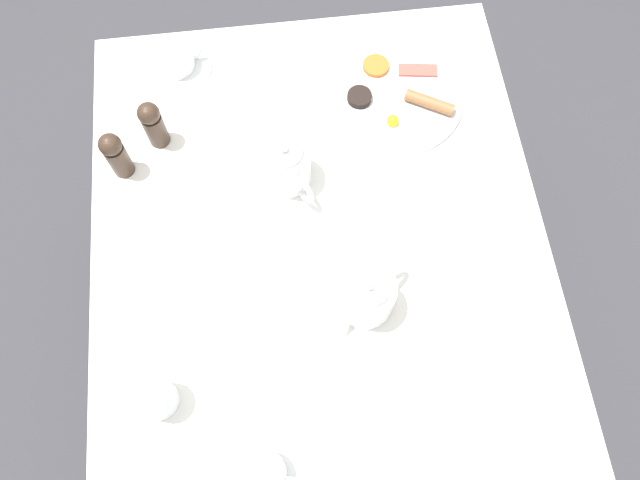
% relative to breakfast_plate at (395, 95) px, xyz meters
% --- Properties ---
extents(ground_plane, '(8.00, 8.00, 0.00)m').
position_rel_breakfast_plate_xyz_m(ground_plane, '(0.20, 0.33, -0.78)').
color(ground_plane, '#333338').
extents(table, '(0.91, 1.13, 0.77)m').
position_rel_breakfast_plate_xyz_m(table, '(0.20, 0.33, -0.08)').
color(table, white).
rests_on(table, ground_plane).
extents(breakfast_plate, '(0.31, 0.31, 0.04)m').
position_rel_breakfast_plate_xyz_m(breakfast_plate, '(0.00, 0.00, 0.00)').
color(breakfast_plate, white).
rests_on(breakfast_plate, table).
extents(teapot_near, '(0.16, 0.13, 0.13)m').
position_rel_breakfast_plate_xyz_m(teapot_near, '(0.13, 0.46, 0.04)').
color(teapot_near, white).
rests_on(teapot_near, table).
extents(teapot_far, '(0.10, 0.18, 0.13)m').
position_rel_breakfast_plate_xyz_m(teapot_far, '(0.25, 0.17, 0.04)').
color(teapot_far, white).
rests_on(teapot_far, table).
extents(teacup_with_saucer_left, '(0.15, 0.15, 0.06)m').
position_rel_breakfast_plate_xyz_m(teacup_with_saucer_left, '(0.35, 0.74, 0.02)').
color(teacup_with_saucer_left, white).
rests_on(teacup_with_saucer_left, table).
extents(teacup_with_saucer_right, '(0.15, 0.15, 0.06)m').
position_rel_breakfast_plate_xyz_m(teacup_with_saucer_right, '(0.47, -0.14, 0.02)').
color(teacup_with_saucer_right, white).
rests_on(teacup_with_saucer_right, table).
extents(water_glass_tall, '(0.07, 0.07, 0.09)m').
position_rel_breakfast_plate_xyz_m(water_glass_tall, '(0.53, 0.59, 0.04)').
color(water_glass_tall, white).
rests_on(water_glass_tall, table).
extents(pepper_grinder, '(0.05, 0.05, 0.12)m').
position_rel_breakfast_plate_xyz_m(pepper_grinder, '(0.51, 0.05, 0.06)').
color(pepper_grinder, '#38281E').
rests_on(pepper_grinder, table).
extents(salt_grinder, '(0.05, 0.05, 0.12)m').
position_rel_breakfast_plate_xyz_m(salt_grinder, '(0.59, 0.11, 0.06)').
color(salt_grinder, '#38281E').
rests_on(salt_grinder, table).
extents(fork_by_plate, '(0.11, 0.14, 0.00)m').
position_rel_breakfast_plate_xyz_m(fork_by_plate, '(0.39, 0.46, -0.01)').
color(fork_by_plate, silver).
rests_on(fork_by_plate, table).
extents(knife_by_plate, '(0.20, 0.05, 0.00)m').
position_rel_breakfast_plate_xyz_m(knife_by_plate, '(-0.09, 0.40, -0.01)').
color(knife_by_plate, silver).
rests_on(knife_by_plate, table).
extents(spoon_for_tea, '(0.14, 0.10, 0.00)m').
position_rel_breakfast_plate_xyz_m(spoon_for_tea, '(0.51, 0.31, -0.01)').
color(spoon_for_tea, silver).
rests_on(spoon_for_tea, table).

